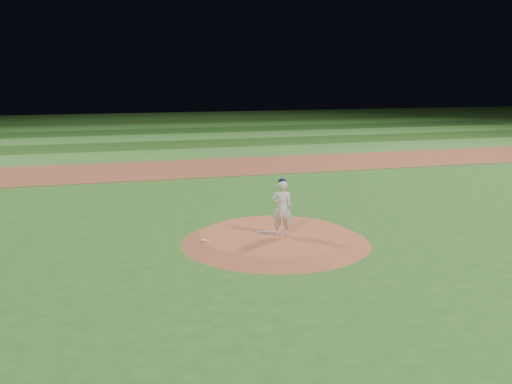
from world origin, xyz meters
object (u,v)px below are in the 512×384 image
object	(u,v)px
pitching_rubber	(267,232)
rosin_bag	(204,240)
pitchers_mound	(275,238)
pitcher_on_mound	(282,208)

from	to	relation	value
pitching_rubber	rosin_bag	world-z (taller)	rosin_bag
pitching_rubber	pitchers_mound	bearing A→B (deg)	-34.76
pitcher_on_mound	pitchers_mound	bearing A→B (deg)	119.79
pitchers_mound	rosin_bag	size ratio (longest dim) A/B	41.33
pitching_rubber	pitcher_on_mound	bearing A→B (deg)	-39.88
pitchers_mound	pitcher_on_mound	world-z (taller)	pitcher_on_mound
pitchers_mound	rosin_bag	bearing A→B (deg)	-175.14
rosin_bag	pitcher_on_mound	size ratio (longest dim) A/B	0.08
pitchers_mound	rosin_bag	distance (m)	2.15
pitchers_mound	pitching_rubber	distance (m)	0.32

